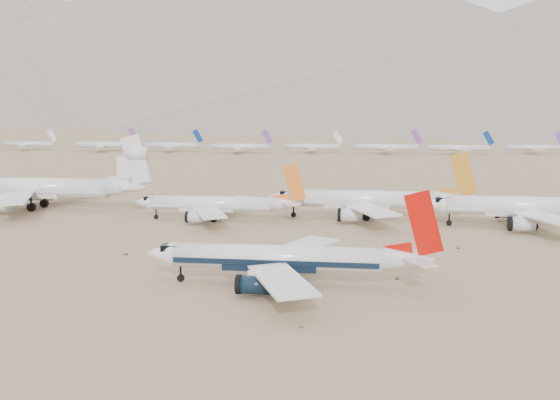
% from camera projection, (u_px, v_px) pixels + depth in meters
% --- Properties ---
extents(ground, '(7000.00, 7000.00, 0.00)m').
position_uv_depth(ground, '(260.00, 277.00, 125.89)').
color(ground, '#8B7251').
rests_on(ground, ground).
extents(main_airliner, '(48.03, 46.92, 16.95)m').
position_uv_depth(main_airliner, '(288.00, 259.00, 119.29)').
color(main_airliner, silver).
rests_on(main_airliner, ground).
extents(row2_navy_widebody, '(52.87, 51.70, 18.81)m').
position_uv_depth(row2_navy_widebody, '(535.00, 207.00, 175.62)').
color(row2_navy_widebody, silver).
rests_on(row2_navy_widebody, ground).
extents(row2_gold_tail, '(52.37, 51.22, 18.65)m').
position_uv_depth(row2_gold_tail, '(369.00, 200.00, 189.11)').
color(row2_gold_tail, silver).
rests_on(row2_gold_tail, ground).
extents(row2_orange_tail, '(43.75, 42.80, 15.61)m').
position_uv_depth(row2_orange_tail, '(218.00, 204.00, 186.71)').
color(row2_orange_tail, silver).
rests_on(row2_orange_tail, ground).
extents(row2_white_trijet, '(63.69, 62.24, 22.57)m').
position_uv_depth(row2_white_trijet, '(42.00, 187.00, 206.46)').
color(row2_white_trijet, silver).
rests_on(row2_white_trijet, ground).
extents(distant_storage_row, '(666.34, 58.02, 14.07)m').
position_uv_depth(distant_storage_row, '(422.00, 147.00, 439.17)').
color(distant_storage_row, silver).
rests_on(distant_storage_row, ground).
extents(mountain_range, '(7354.00, 3024.00, 470.00)m').
position_uv_depth(mountain_range, '(403.00, 39.00, 1706.69)').
color(mountain_range, slate).
rests_on(mountain_range, ground).
extents(desert_scrub, '(261.14, 121.67, 0.63)m').
position_uv_depth(desert_scrub, '(239.00, 326.00, 96.89)').
color(desert_scrub, brown).
rests_on(desert_scrub, ground).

